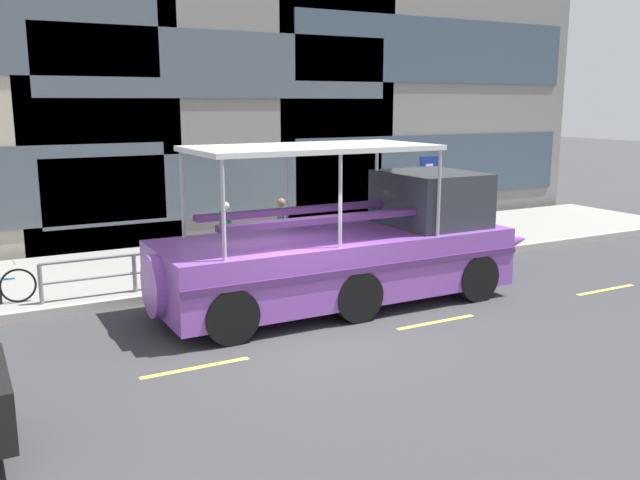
{
  "coord_description": "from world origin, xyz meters",
  "views": [
    {
      "loc": [
        -5.53,
        -10.74,
        4.17
      ],
      "look_at": [
        1.18,
        1.61,
        1.3
      ],
      "focal_mm": 38.15,
      "sensor_mm": 36.0,
      "label": 1
    }
  ],
  "objects_px": {
    "parking_sign": "(428,186)",
    "pedestrian_near_bow": "(387,214)",
    "duck_tour_boat": "(358,249)",
    "pedestrian_mid_left": "(281,224)",
    "pedestrian_mid_right": "(226,226)"
  },
  "relations": [
    {
      "from": "parking_sign",
      "to": "pedestrian_near_bow",
      "type": "distance_m",
      "value": 1.38
    },
    {
      "from": "pedestrian_near_bow",
      "to": "pedestrian_mid_left",
      "type": "distance_m",
      "value": 3.51
    },
    {
      "from": "duck_tour_boat",
      "to": "pedestrian_mid_right",
      "type": "relative_size",
      "value": 5.95
    },
    {
      "from": "pedestrian_near_bow",
      "to": "pedestrian_mid_left",
      "type": "xyz_separation_m",
      "value": [
        -3.48,
        -0.46,
        0.07
      ]
    },
    {
      "from": "duck_tour_boat",
      "to": "pedestrian_mid_left",
      "type": "relative_size",
      "value": 5.65
    },
    {
      "from": "duck_tour_boat",
      "to": "pedestrian_mid_left",
      "type": "distance_m",
      "value": 3.29
    },
    {
      "from": "duck_tour_boat",
      "to": "pedestrian_near_bow",
      "type": "height_order",
      "value": "duck_tour_boat"
    },
    {
      "from": "parking_sign",
      "to": "duck_tour_boat",
      "type": "height_order",
      "value": "duck_tour_boat"
    },
    {
      "from": "duck_tour_boat",
      "to": "pedestrian_mid_left",
      "type": "xyz_separation_m",
      "value": [
        -0.23,
        3.28,
        0.04
      ]
    },
    {
      "from": "duck_tour_boat",
      "to": "parking_sign",
      "type": "bearing_deg",
      "value": 36.15
    },
    {
      "from": "pedestrian_near_bow",
      "to": "pedestrian_mid_right",
      "type": "distance_m",
      "value": 4.72
    },
    {
      "from": "pedestrian_mid_right",
      "to": "pedestrian_near_bow",
      "type": "bearing_deg",
      "value": -1.99
    },
    {
      "from": "parking_sign",
      "to": "pedestrian_mid_left",
      "type": "relative_size",
      "value": 1.55
    },
    {
      "from": "pedestrian_mid_right",
      "to": "parking_sign",
      "type": "bearing_deg",
      "value": -9.69
    },
    {
      "from": "pedestrian_near_bow",
      "to": "pedestrian_mid_right",
      "type": "bearing_deg",
      "value": 178.01
    }
  ]
}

